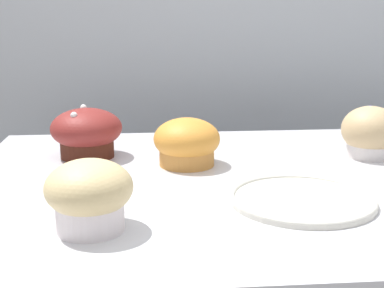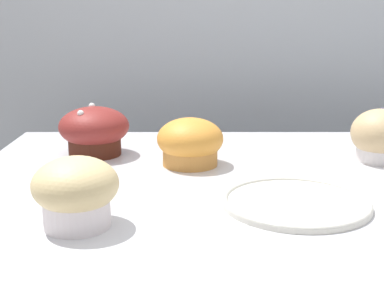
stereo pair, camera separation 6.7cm
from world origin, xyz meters
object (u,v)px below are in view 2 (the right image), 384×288
muffin_back_left (379,137)px  muffin_back_right (75,191)px  muffin_front_left (93,131)px  muffin_front_center (189,143)px  serving_plate (295,202)px

muffin_back_left → muffin_back_right: 0.52m
muffin_back_right → muffin_front_left: (-0.04, 0.32, 0.00)m
muffin_front_center → muffin_back_left: bearing=4.2°
muffin_back_left → serving_plate: size_ratio=0.51×
muffin_back_left → muffin_front_left: (-0.48, 0.04, 0.00)m
muffin_back_left → muffin_front_left: bearing=175.1°
muffin_back_right → muffin_back_left: bearing=32.2°
muffin_front_left → muffin_back_left: bearing=-4.9°
muffin_back_left → muffin_front_left: same height
muffin_back_right → muffin_front_left: bearing=96.4°
muffin_front_center → serving_plate: size_ratio=0.56×
muffin_back_left → muffin_front_left: 0.48m
serving_plate → muffin_front_left: bearing=140.2°
muffin_front_center → muffin_back_right: (-0.13, -0.25, 0.01)m
muffin_front_center → muffin_back_right: muffin_back_right is taller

